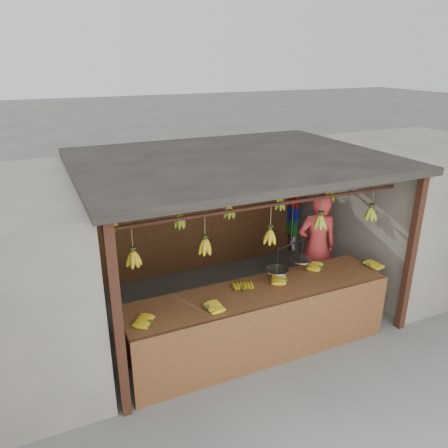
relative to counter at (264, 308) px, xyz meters
name	(u,v)px	position (x,y,z in m)	size (l,w,h in m)	color
ground	(232,307)	(0.13, 1.23, -0.71)	(80.00, 80.00, 0.00)	#5B5B57
stall	(223,181)	(0.13, 1.56, 1.26)	(4.30, 3.30, 2.40)	black
neighbor_right	(412,208)	(3.73, 1.23, 0.44)	(3.00, 3.00, 2.30)	slate
counter	(264,308)	(0.00, 0.00, 0.00)	(3.62, 0.80, 0.96)	#58331A
hanging_bananas	(232,210)	(0.14, 1.25, 0.90)	(3.62, 2.20, 0.37)	#AD8E12
balance_scale	(290,262)	(0.50, 0.23, 0.45)	(0.75, 0.42, 0.90)	black
vendor	(316,247)	(1.51, 1.01, 0.17)	(0.64, 0.42, 1.75)	#BF3333
bag_bundles	(293,207)	(2.07, 2.58, 0.28)	(0.08, 0.26, 1.17)	yellow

